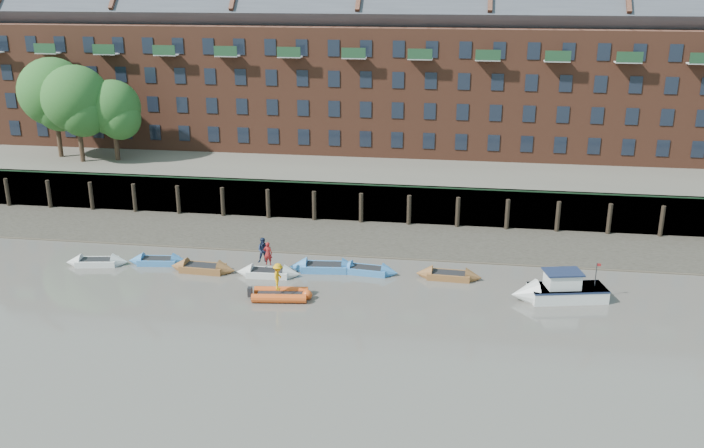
% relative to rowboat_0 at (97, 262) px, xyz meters
% --- Properties ---
extents(ground, '(220.00, 220.00, 0.00)m').
position_rel_rowboat_0_xyz_m(ground, '(15.50, -9.54, -0.23)').
color(ground, '#5E5952').
rests_on(ground, ground).
extents(foreshore, '(110.00, 8.00, 0.50)m').
position_rel_rowboat_0_xyz_m(foreshore, '(15.50, 8.46, -0.23)').
color(foreshore, '#3D382F').
rests_on(foreshore, ground).
extents(mud_band, '(110.00, 1.60, 0.10)m').
position_rel_rowboat_0_xyz_m(mud_band, '(15.50, 5.06, -0.23)').
color(mud_band, '#4C4336').
rests_on(mud_band, ground).
extents(river_wall, '(110.00, 1.23, 3.30)m').
position_rel_rowboat_0_xyz_m(river_wall, '(15.50, 12.84, 1.37)').
color(river_wall, '#2D2A26').
rests_on(river_wall, ground).
extents(bank_terrace, '(110.00, 28.00, 3.20)m').
position_rel_rowboat_0_xyz_m(bank_terrace, '(15.50, 26.46, 1.37)').
color(bank_terrace, '#5E594D').
rests_on(bank_terrace, ground).
extents(apartment_terrace, '(80.60, 15.56, 20.98)m').
position_rel_rowboat_0_xyz_m(apartment_terrace, '(15.50, 27.45, 12.60)').
color(apartment_terrace, brown).
rests_on(apartment_terrace, bank_terrace).
extents(tree_cluster, '(11.76, 7.74, 9.40)m').
position_rel_rowboat_0_xyz_m(tree_cluster, '(-10.12, 17.81, 8.78)').
color(tree_cluster, '#3A281C').
rests_on(tree_cluster, bank_terrace).
extents(rowboat_0, '(4.57, 2.01, 1.28)m').
position_rel_rowboat_0_xyz_m(rowboat_0, '(0.00, 0.00, 0.00)').
color(rowboat_0, silver).
rests_on(rowboat_0, ground).
extents(rowboat_1, '(4.43, 1.70, 1.25)m').
position_rel_rowboat_0_xyz_m(rowboat_1, '(4.26, 0.86, -0.01)').
color(rowboat_1, '#3879BB').
rests_on(rowboat_1, ground).
extents(rowboat_2, '(4.84, 1.61, 1.39)m').
position_rel_rowboat_0_xyz_m(rowboat_2, '(7.93, -0.05, 0.02)').
color(rowboat_2, brown).
rests_on(rowboat_2, ground).
extents(rowboat_3, '(4.52, 1.45, 1.30)m').
position_rel_rowboat_0_xyz_m(rowboat_3, '(12.70, -0.19, 0.00)').
color(rowboat_3, silver).
rests_on(rowboat_3, ground).
extents(rowboat_4, '(5.10, 1.93, 1.45)m').
position_rel_rowboat_0_xyz_m(rowboat_4, '(16.37, 1.35, 0.03)').
color(rowboat_4, '#3879BB').
rests_on(rowboat_4, ground).
extents(rowboat_5, '(4.53, 1.73, 1.28)m').
position_rel_rowboat_0_xyz_m(rowboat_5, '(19.40, 1.33, -0.00)').
color(rowboat_5, '#3879BB').
rests_on(rowboat_5, ground).
extents(rowboat_6, '(4.58, 1.52, 1.31)m').
position_rel_rowboat_0_xyz_m(rowboat_6, '(25.09, 1.19, 0.01)').
color(rowboat_6, brown).
rests_on(rowboat_6, ground).
extents(rib_tender, '(3.91, 2.20, 0.66)m').
position_rel_rowboat_0_xyz_m(rib_tender, '(14.58, -3.75, 0.06)').
color(rib_tender, '#D24B18').
rests_on(rib_tender, ground).
extents(motor_launch, '(6.34, 3.24, 2.50)m').
position_rel_rowboat_0_xyz_m(motor_launch, '(31.72, -1.37, 0.41)').
color(motor_launch, silver).
rests_on(motor_launch, ground).
extents(person_rower_a, '(0.61, 0.41, 1.65)m').
position_rel_rowboat_0_xyz_m(person_rower_a, '(12.75, -0.25, 1.47)').
color(person_rower_a, maroon).
rests_on(person_rower_a, rowboat_3).
extents(person_rower_b, '(1.01, 0.86, 1.81)m').
position_rel_rowboat_0_xyz_m(person_rower_b, '(12.35, 0.10, 1.55)').
color(person_rower_b, '#19233F').
rests_on(person_rower_b, rowboat_3).
extents(person_rib_crew, '(0.70, 1.18, 1.79)m').
position_rel_rowboat_0_xyz_m(person_rib_crew, '(14.32, -3.75, 1.29)').
color(person_rib_crew, orange).
rests_on(person_rib_crew, rib_tender).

